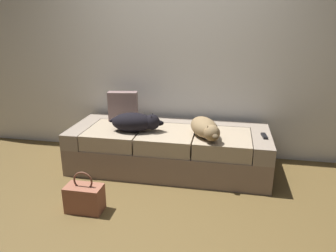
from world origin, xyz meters
The scene contains 8 objects.
ground_plane centered at (0.00, 0.00, 0.00)m, with size 10.00×10.00×0.00m, color brown.
back_wall centered at (0.00, 1.62, 1.40)m, with size 6.40×0.10×2.80m, color silver.
couch centered at (0.00, 1.07, 0.23)m, with size 2.16×0.84×0.47m.
dog_dark centered at (-0.33, 0.93, 0.57)m, with size 0.59×0.30×0.20m.
dog_tan centered at (0.41, 0.88, 0.57)m, with size 0.41×0.54×0.19m.
tv_remote centered at (1.00, 1.00, 0.48)m, with size 0.04×0.15×0.02m, color black.
throw_pillow centered at (-0.59, 1.29, 0.64)m, with size 0.34×0.12×0.34m, color #735B58.
handbag centered at (-0.56, 0.08, 0.13)m, with size 0.32×0.18×0.38m.
Camera 1 is at (0.63, -2.20, 1.61)m, focal length 34.37 mm.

